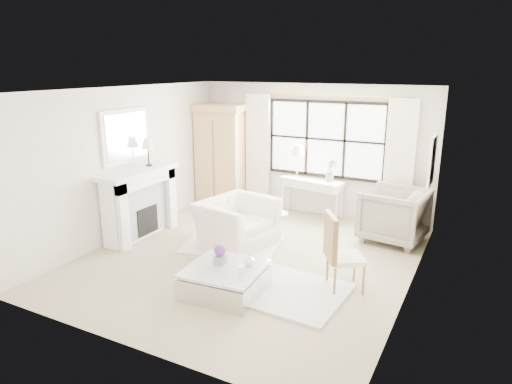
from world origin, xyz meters
TOP-DOWN VIEW (x-y plane):
  - floor at (0.00, 0.00)m, footprint 5.50×5.50m
  - ceiling at (0.00, 0.00)m, footprint 5.50×5.50m
  - wall_back at (0.00, 2.75)m, footprint 5.00×0.00m
  - wall_front at (0.00, -2.75)m, footprint 5.00×0.00m
  - wall_left at (-2.50, 0.00)m, footprint 0.00×5.50m
  - wall_right at (2.50, 0.00)m, footprint 0.00×5.50m
  - window_pane at (0.30, 2.73)m, footprint 2.40×0.02m
  - window_frame at (0.30, 2.72)m, footprint 2.50×0.04m
  - curtain_rod at (0.30, 2.67)m, footprint 3.30×0.04m
  - curtain_left at (-1.20, 2.65)m, footprint 0.55×0.10m
  - curtain_right at (1.80, 2.65)m, footprint 0.55×0.10m
  - fireplace at (-2.27, 0.00)m, footprint 0.58×1.66m
  - mirror_frame at (-2.47, 0.00)m, footprint 0.05×1.15m
  - mirror_glass at (-2.44, 0.00)m, footprint 0.02×1.00m
  - art_frame at (2.47, 1.70)m, footprint 0.04×0.62m
  - art_canvas at (2.45, 1.70)m, footprint 0.01×0.52m
  - mantel_lamp at (-2.25, 0.31)m, footprint 0.22×0.22m
  - armoire at (-1.98, 2.38)m, footprint 1.17×0.79m
  - console_table at (0.13, 2.51)m, footprint 1.36×0.68m
  - console_lamp at (-0.21, 2.50)m, footprint 0.28×0.28m
  - orchid_plant at (0.52, 2.49)m, footprint 0.29×0.25m
  - side_table at (0.04, 0.98)m, footprint 0.40×0.40m
  - rug_left at (-0.53, 0.33)m, footprint 1.81×1.45m
  - rug_right at (0.91, -0.75)m, footprint 1.84×1.42m
  - club_armchair at (-0.47, 0.43)m, footprint 1.31×1.44m
  - wingback_chair at (1.90, 1.89)m, footprint 1.19×1.16m
  - french_chair at (1.67, -0.30)m, footprint 0.67×0.67m
  - coffee_table at (0.26, -1.16)m, footprint 1.07×1.07m
  - planter_box at (0.13, -1.08)m, footprint 0.17×0.17m
  - planter_flowers at (0.13, -1.08)m, footprint 0.16×0.16m
  - pillar_candle at (0.57, -1.26)m, footprint 0.10×0.10m
  - coffee_vase at (0.52, -0.95)m, footprint 0.17×0.17m

SIDE VIEW (x-z plane):
  - floor at x=0.00m, z-range 0.00..0.00m
  - rug_left at x=-0.53m, z-range 0.00..0.03m
  - rug_right at x=0.91m, z-range 0.00..0.03m
  - coffee_table at x=0.26m, z-range -0.01..0.37m
  - french_chair at x=1.67m, z-range -0.23..0.85m
  - side_table at x=0.04m, z-range 0.08..0.58m
  - console_table at x=0.13m, z-range 0.00..0.80m
  - club_armchair at x=-0.47m, z-range 0.00..0.81m
  - planter_box at x=0.13m, z-range 0.38..0.49m
  - pillar_candle at x=0.57m, z-range 0.38..0.50m
  - coffee_vase at x=0.52m, z-range 0.38..0.54m
  - wingback_chair at x=1.90m, z-range 0.00..0.96m
  - planter_flowers at x=0.13m, z-range 0.49..0.65m
  - fireplace at x=-2.27m, z-range 0.02..1.28m
  - orchid_plant at x=0.52m, z-range 0.80..1.26m
  - armoire at x=-1.98m, z-range 0.02..2.26m
  - curtain_left at x=-1.20m, z-range 0.00..2.47m
  - curtain_right at x=1.80m, z-range 0.00..2.47m
  - wall_left at x=-2.50m, z-range -1.40..4.10m
  - wall_right at x=2.50m, z-range -1.40..4.10m
  - wall_back at x=0.00m, z-range -1.15..3.85m
  - wall_front at x=0.00m, z-range -1.15..3.85m
  - console_lamp at x=-0.21m, z-range 1.01..1.70m
  - art_frame at x=2.47m, z-range 1.14..1.96m
  - art_canvas at x=2.45m, z-range 1.19..1.91m
  - window_pane at x=0.30m, z-range 0.85..2.35m
  - window_frame at x=0.30m, z-range 0.85..2.35m
  - mantel_lamp at x=-2.25m, z-range 1.40..1.91m
  - mirror_frame at x=-2.47m, z-range 1.37..2.31m
  - mirror_glass at x=-2.44m, z-range 1.44..2.24m
  - curtain_rod at x=0.30m, z-range 2.45..2.49m
  - ceiling at x=0.00m, z-range 2.70..2.70m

